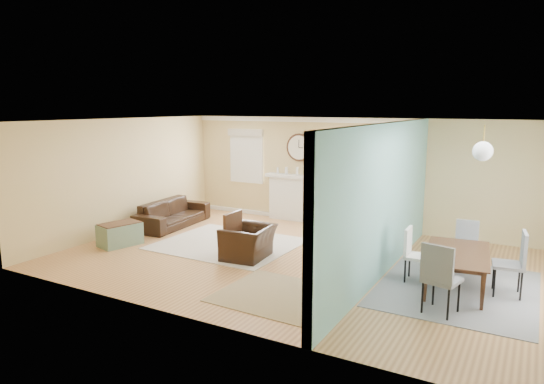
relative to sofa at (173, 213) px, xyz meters
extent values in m
plane|color=#9F683C|center=(3.90, -0.93, -0.31)|extent=(9.00, 9.00, 0.00)
cube|color=#D1BA75|center=(3.90, 2.07, 0.99)|extent=(9.00, 0.02, 2.60)
cube|color=#D1BA75|center=(3.90, -3.93, 0.99)|extent=(9.00, 0.02, 2.60)
cube|color=#D1BA75|center=(-0.60, -0.93, 0.99)|extent=(0.02, 6.00, 2.60)
cube|color=white|center=(3.90, -0.93, 2.29)|extent=(9.00, 6.00, 0.02)
cube|color=#D1BA75|center=(5.40, 0.47, 0.99)|extent=(0.12, 3.20, 2.60)
cube|color=#D1BA75|center=(5.40, -3.43, 0.99)|extent=(0.12, 1.00, 2.60)
cube|color=#D1BA75|center=(5.40, -2.03, 2.09)|extent=(0.12, 1.80, 0.40)
cube|color=white|center=(5.33, -1.13, 0.79)|extent=(0.04, 0.12, 2.20)
cube|color=white|center=(5.33, -2.93, 0.79)|extent=(0.04, 0.12, 2.20)
cube|color=white|center=(5.33, -2.03, 1.89)|extent=(0.04, 1.92, 0.12)
cube|color=#85C9C8|center=(5.47, -0.93, 0.99)|extent=(0.02, 6.00, 2.60)
cube|color=white|center=(2.40, 1.95, 0.24)|extent=(1.50, 0.24, 1.10)
cube|color=white|center=(2.40, 1.92, 0.82)|extent=(1.70, 0.30, 0.08)
cube|color=black|center=(2.40, 2.05, 0.19)|extent=(0.85, 0.02, 0.75)
cube|color=gold|center=(2.40, 1.94, 0.11)|extent=(0.85, 0.02, 0.62)
cylinder|color=#4E321E|center=(2.40, 2.04, 1.54)|extent=(0.70, 0.06, 0.70)
cylinder|color=silver|center=(2.40, 2.01, 1.54)|extent=(0.60, 0.01, 0.60)
cube|color=black|center=(2.40, 2.00, 1.64)|extent=(0.02, 0.01, 0.20)
cube|color=black|center=(2.46, 2.00, 1.54)|extent=(0.12, 0.01, 0.02)
cube|color=white|center=(0.85, 2.05, 1.24)|extent=(0.90, 0.03, 1.30)
cube|color=white|center=(0.85, 2.02, 1.24)|extent=(1.00, 0.04, 1.40)
cube|color=beige|center=(0.85, 1.98, 1.87)|extent=(1.05, 0.10, 0.18)
cube|color=white|center=(3.95, 2.05, 1.24)|extent=(0.90, 0.03, 1.30)
cube|color=white|center=(3.95, 2.02, 1.24)|extent=(1.00, 0.04, 1.40)
cube|color=beige|center=(3.95, 1.98, 1.87)|extent=(1.05, 0.10, 0.18)
cylinder|color=gold|center=(6.90, -0.93, 2.14)|extent=(0.02, 0.02, 0.30)
sphere|color=white|center=(6.90, -0.93, 1.89)|extent=(0.30, 0.30, 0.30)
cube|color=beige|center=(2.06, -0.68, -0.30)|extent=(2.79, 2.43, 0.01)
cube|color=tan|center=(4.41, -2.61, -0.30)|extent=(2.02, 1.68, 0.01)
cube|color=slate|center=(6.68, -0.98, -0.30)|extent=(2.33, 2.91, 0.01)
imported|color=black|center=(0.00, 0.00, 0.00)|extent=(1.01, 2.18, 0.62)
imported|color=black|center=(2.95, -1.28, 0.00)|extent=(0.94, 1.04, 0.63)
imported|color=#0D714E|center=(4.45, 1.06, 0.00)|extent=(0.77, 0.78, 0.61)
cube|color=slate|center=(0.13, -1.83, -0.08)|extent=(0.69, 0.92, 0.46)
cube|color=#4E321E|center=(0.13, -1.83, 0.16)|extent=(0.66, 0.88, 0.02)
cube|color=olive|center=(5.00, 0.06, 0.09)|extent=(0.48, 1.45, 0.80)
cube|color=#4E321E|center=(4.75, -0.37, 0.24)|extent=(0.01, 0.39, 0.22)
cube|color=#4E321E|center=(4.75, -0.37, -0.03)|extent=(0.01, 0.39, 0.22)
cube|color=#4E321E|center=(4.75, 0.06, 0.24)|extent=(0.01, 0.39, 0.22)
cube|color=#4E321E|center=(4.75, 0.06, -0.03)|extent=(0.01, 0.39, 0.22)
cube|color=#4E321E|center=(4.75, 0.50, 0.24)|extent=(0.01, 0.39, 0.22)
cube|color=#4E321E|center=(4.75, 0.50, -0.03)|extent=(0.01, 0.39, 0.22)
imported|color=black|center=(4.98, 0.06, 0.81)|extent=(0.26, 1.11, 0.63)
cylinder|color=white|center=(5.03, -1.10, -0.08)|extent=(0.31, 0.31, 0.46)
imported|color=#337F33|center=(5.03, -1.10, 0.34)|extent=(0.40, 0.37, 0.37)
imported|color=#4E321E|center=(6.68, -0.98, -0.01)|extent=(1.12, 1.79, 0.60)
cube|color=slate|center=(6.64, 0.04, 0.10)|extent=(0.40, 0.40, 0.05)
cube|color=slate|center=(6.64, 0.04, 0.33)|extent=(0.39, 0.07, 0.46)
cylinder|color=black|center=(6.79, 0.20, -0.12)|extent=(0.03, 0.03, 0.38)
cylinder|color=black|center=(6.80, -0.11, -0.12)|extent=(0.03, 0.03, 0.38)
cylinder|color=black|center=(6.48, 0.19, -0.12)|extent=(0.03, 0.03, 0.38)
cylinder|color=black|center=(6.49, -0.12, -0.12)|extent=(0.03, 0.03, 0.38)
cube|color=slate|center=(6.61, -2.08, 0.18)|extent=(0.54, 0.54, 0.05)
cube|color=slate|center=(6.61, -2.08, 0.45)|extent=(0.45, 0.15, 0.54)
cylinder|color=black|center=(6.39, -2.22, -0.08)|extent=(0.03, 0.03, 0.46)
cylinder|color=black|center=(6.47, -1.86, -0.08)|extent=(0.03, 0.03, 0.46)
cylinder|color=black|center=(6.74, -2.30, -0.08)|extent=(0.03, 0.03, 0.46)
cylinder|color=black|center=(6.83, -1.94, -0.08)|extent=(0.03, 0.03, 0.46)
cube|color=white|center=(6.04, -0.98, 0.12)|extent=(0.41, 0.41, 0.05)
cube|color=white|center=(6.04, -0.98, 0.36)|extent=(0.06, 0.40, 0.47)
cylinder|color=black|center=(5.88, -0.82, -0.11)|extent=(0.03, 0.03, 0.40)
cylinder|color=black|center=(6.20, -0.82, -0.11)|extent=(0.03, 0.03, 0.40)
cylinder|color=black|center=(5.88, -1.15, -0.11)|extent=(0.03, 0.03, 0.40)
cylinder|color=black|center=(6.20, -1.14, -0.11)|extent=(0.03, 0.03, 0.40)
cube|color=slate|center=(7.37, -0.90, 0.17)|extent=(0.50, 0.50, 0.05)
cube|color=slate|center=(7.37, -0.90, 0.44)|extent=(0.10, 0.45, 0.53)
cylinder|color=black|center=(7.58, -1.06, -0.08)|extent=(0.03, 0.03, 0.45)
cylinder|color=black|center=(7.22, -1.11, -0.08)|extent=(0.03, 0.03, 0.45)
cylinder|color=black|center=(7.53, -0.70, -0.08)|extent=(0.03, 0.03, 0.45)
cylinder|color=black|center=(7.17, -0.75, -0.08)|extent=(0.03, 0.03, 0.45)
camera|label=1|loc=(7.66, -8.83, 2.57)|focal=32.00mm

